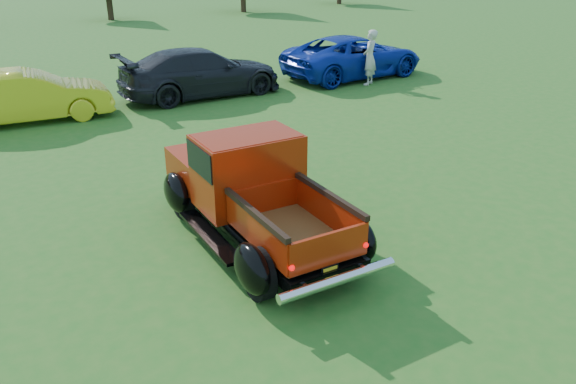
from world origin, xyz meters
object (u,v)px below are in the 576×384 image
object	(u,v)px
pickup_truck	(248,187)
show_car_yellow	(30,96)
show_car_blue	(353,56)
show_car_grey	(201,72)
spectator	(370,58)

from	to	relation	value
pickup_truck	show_car_yellow	bearing A→B (deg)	104.27
show_car_blue	pickup_truck	bearing A→B (deg)	132.21
show_car_yellow	show_car_grey	xyz separation A→B (m)	(4.90, 0.09, 0.06)
show_car_yellow	show_car_blue	bearing A→B (deg)	-85.11
show_car_yellow	pickup_truck	bearing A→B (deg)	-161.54
spectator	show_car_blue	bearing A→B (deg)	-137.65
show_car_blue	spectator	bearing A→B (deg)	164.87
pickup_truck	show_car_grey	xyz separation A→B (m)	(3.08, 8.63, -0.06)
pickup_truck	spectator	size ratio (longest dim) A/B	2.53
pickup_truck	show_car_yellow	distance (m)	8.73
show_car_grey	show_car_blue	world-z (taller)	show_car_grey
spectator	show_car_yellow	bearing A→B (deg)	-42.13
pickup_truck	show_car_yellow	size ratio (longest dim) A/B	1.11
show_car_yellow	show_car_grey	bearing A→B (deg)	-82.58
show_car_yellow	spectator	size ratio (longest dim) A/B	2.27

